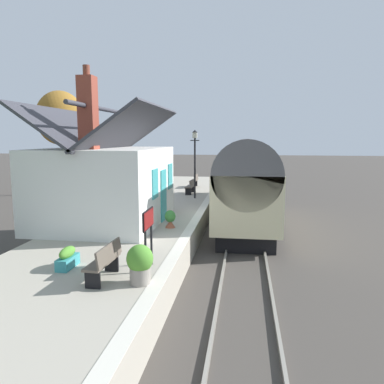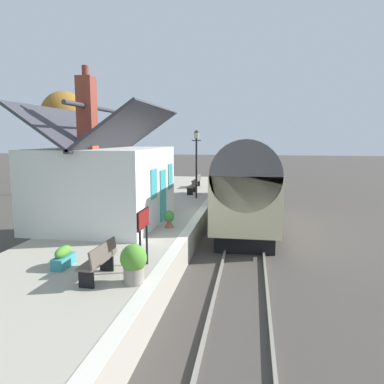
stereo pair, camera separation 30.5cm
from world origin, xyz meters
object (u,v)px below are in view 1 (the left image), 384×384
Objects in this scene: bench_by_lamp at (191,186)px; planter_edge_near at (68,258)px; station_building at (106,182)px; tree_far_right at (61,118)px; bench_mid_platform at (105,261)px; station_sign_board at (148,224)px; train at (246,182)px; bench_near_building at (194,180)px; planter_edge_far at (140,263)px; lamp_post_platform at (195,151)px; planter_by_door at (170,219)px.

planter_edge_near is at bearing 174.34° from bench_by_lamp.
tree_far_right reaches higher than station_building.
bench_mid_platform is 1.76× the size of planter_edge_near.
bench_by_lamp is 13.12m from station_sign_board.
train reaches higher than bench_by_lamp.
train is 12.42× the size of planter_edge_near.
train is at bearing -153.34° from bench_near_building.
bench_mid_platform is 0.90× the size of station_sign_board.
station_building is 4.41× the size of bench_mid_platform.
tree_far_right is at bearing 31.55° from planter_edge_far.
station_sign_board is (0.26, -2.12, 0.92)m from planter_edge_near.
station_building is 6.55× the size of planter_edge_far.
station_building is at bearing 9.94° from planter_edge_near.
lamp_post_platform reaches higher than bench_by_lamp.
station_building is 7.78× the size of planter_edge_near.
station_building is at bearing 27.29° from planter_edge_far.
station_building is 4.40× the size of bench_by_lamp.
bench_by_lamp is 13.41m from planter_edge_near.
bench_by_lamp is 14.15m from planter_edge_far.
bench_mid_platform reaches higher than planter_edge_near.
lamp_post_platform is at bearing -2.27° from bench_mid_platform.
train is at bearing -121.87° from tree_far_right.
train is 1.60× the size of station_building.
planter_edge_near is at bearing 70.52° from planter_edge_far.
tree_far_right is (13.41, 11.20, 4.53)m from planter_by_door.
train is 10.61m from bench_mid_platform.
train is 1.26× the size of tree_far_right.
planter_edge_near is (-16.44, 1.11, -0.21)m from bench_near_building.
station_building is 11.42m from bench_near_building.
station_sign_board is (-13.08, -0.80, 0.71)m from bench_by_lamp.
planter_edge_near is (0.77, 2.19, -0.24)m from planter_edge_far.
bench_mid_platform is at bearing 174.68° from planter_by_door.
station_building reaches higher than station_sign_board.
lamp_post_platform is at bearing 1.73° from station_sign_board.
bench_near_building is at bearing -10.29° from station_building.
planter_by_door is at bearing -179.92° from lamp_post_platform.
planter_by_door is at bearing 148.49° from train.
tree_far_right is at bearing 60.29° from lamp_post_platform.
bench_near_building is at bearing 26.66° from train.
bench_near_building is (11.18, -2.03, -1.15)m from station_building.
bench_near_building is 0.37× the size of lamp_post_platform.
station_building is 5.87m from station_sign_board.
bench_mid_platform is 0.37× the size of lamp_post_platform.
lamp_post_platform reaches higher than station_sign_board.
train reaches higher than bench_near_building.
station_sign_board reaches higher than bench_by_lamp.
train is at bearing -15.48° from station_sign_board.
bench_by_lamp is at bearing -0.14° from bench_mid_platform.
tree_far_right is (6.39, 11.20, 2.20)m from lamp_post_platform.
bench_near_building is at bearing 3.32° from planter_by_door.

